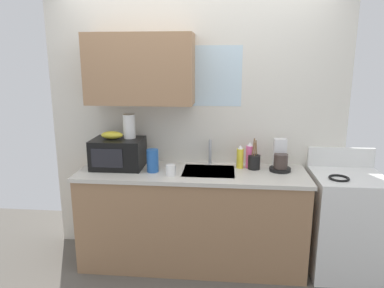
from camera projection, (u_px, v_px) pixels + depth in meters
kitchen_wall_assembly at (185, 114)px, 3.41m from camera, size 2.81×0.42×2.50m
counter_unit at (192, 217)px, 3.31m from camera, size 2.04×0.63×0.90m
sink_faucet at (210, 152)px, 3.40m from camera, size 0.03×0.03×0.24m
stove_range at (345, 223)px, 3.19m from camera, size 0.60×0.60×1.08m
microwave at (118, 153)px, 3.29m from camera, size 0.46×0.35×0.27m
banana_bunch at (112, 135)px, 3.26m from camera, size 0.20×0.11×0.07m
paper_towel_roll at (129, 126)px, 3.28m from camera, size 0.11×0.11×0.22m
coffee_maker at (280, 159)px, 3.22m from camera, size 0.19×0.21×0.28m
dish_soap_bottle_yellow at (240, 157)px, 3.28m from camera, size 0.06×0.06×0.22m
dish_soap_bottle_pink at (250, 156)px, 3.29m from camera, size 0.07×0.07×0.24m
cereal_canister at (153, 161)px, 3.17m from camera, size 0.10×0.10×0.20m
mug_white at (171, 170)px, 3.08m from camera, size 0.08×0.08×0.09m
utensil_crock at (254, 162)px, 3.26m from camera, size 0.11×0.11×0.29m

